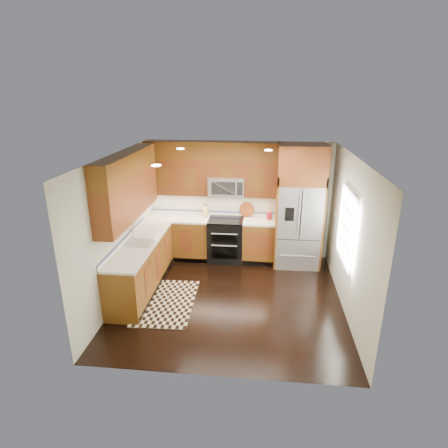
# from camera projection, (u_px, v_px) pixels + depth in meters

# --- Properties ---
(ground) EXTENTS (4.00, 4.00, 0.00)m
(ground) POSITION_uv_depth(u_px,v_px,m) (230.00, 298.00, 6.87)
(ground) COLOR black
(ground) RESTS_ON ground
(wall_back) EXTENTS (4.00, 0.02, 2.60)m
(wall_back) POSITION_uv_depth(u_px,v_px,m) (239.00, 200.00, 8.30)
(wall_back) COLOR beige
(wall_back) RESTS_ON ground
(wall_left) EXTENTS (0.02, 4.00, 2.60)m
(wall_left) POSITION_uv_depth(u_px,v_px,m) (118.00, 228.00, 6.63)
(wall_left) COLOR beige
(wall_left) RESTS_ON ground
(wall_right) EXTENTS (0.02, 4.00, 2.60)m
(wall_right) POSITION_uv_depth(u_px,v_px,m) (350.00, 237.00, 6.23)
(wall_right) COLOR beige
(wall_right) RESTS_ON ground
(window) EXTENTS (0.04, 1.10, 1.30)m
(window) POSITION_uv_depth(u_px,v_px,m) (347.00, 227.00, 6.38)
(window) COLOR white
(window) RESTS_ON ground
(base_cabinets) EXTENTS (2.85, 3.00, 0.90)m
(base_cabinets) POSITION_uv_depth(u_px,v_px,m) (174.00, 253.00, 7.68)
(base_cabinets) COLOR brown
(base_cabinets) RESTS_ON ground
(countertop) EXTENTS (2.86, 3.01, 0.04)m
(countertop) POSITION_uv_depth(u_px,v_px,m) (182.00, 230.00, 7.61)
(countertop) COLOR white
(countertop) RESTS_ON base_cabinets
(upper_cabinets) EXTENTS (2.85, 3.00, 1.15)m
(upper_cabinets) POSITION_uv_depth(u_px,v_px,m) (177.00, 176.00, 7.31)
(upper_cabinets) COLOR brown
(upper_cabinets) RESTS_ON ground
(range) EXTENTS (0.76, 0.67, 0.95)m
(range) POSITION_uv_depth(u_px,v_px,m) (226.00, 240.00, 8.29)
(range) COLOR black
(range) RESTS_ON ground
(microwave) EXTENTS (0.76, 0.40, 0.42)m
(microwave) POSITION_uv_depth(u_px,v_px,m) (226.00, 186.00, 8.01)
(microwave) COLOR #B2B2B7
(microwave) RESTS_ON ground
(refrigerator) EXTENTS (0.98, 0.75, 2.60)m
(refrigerator) POSITION_uv_depth(u_px,v_px,m) (299.00, 207.00, 7.82)
(refrigerator) COLOR #B2B2B7
(refrigerator) RESTS_ON ground
(sink_faucet) EXTENTS (0.54, 0.44, 0.37)m
(sink_faucet) POSITION_uv_depth(u_px,v_px,m) (138.00, 240.00, 6.92)
(sink_faucet) COLOR #B2B2B7
(sink_faucet) RESTS_ON countertop
(rug) EXTENTS (1.01, 1.63, 0.01)m
(rug) POSITION_uv_depth(u_px,v_px,m) (167.00, 302.00, 6.73)
(rug) COLOR black
(rug) RESTS_ON ground
(knife_block) EXTENTS (0.11, 0.15, 0.30)m
(knife_block) POSITION_uv_depth(u_px,v_px,m) (205.00, 211.00, 8.33)
(knife_block) COLOR tan
(knife_block) RESTS_ON countertop
(utensil_crock) EXTENTS (0.15, 0.15, 0.33)m
(utensil_crock) POSITION_uv_depth(u_px,v_px,m) (269.00, 214.00, 8.14)
(utensil_crock) COLOR #A91421
(utensil_crock) RESTS_ON countertop
(cutting_board) EXTENTS (0.41, 0.41, 0.02)m
(cutting_board) POSITION_uv_depth(u_px,v_px,m) (247.00, 216.00, 8.34)
(cutting_board) COLOR brown
(cutting_board) RESTS_ON countertop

